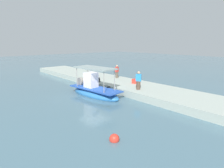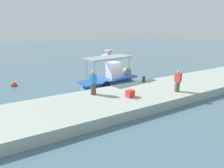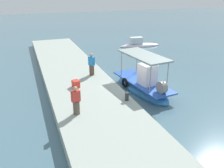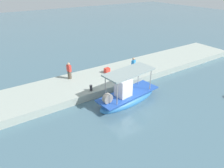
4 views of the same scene
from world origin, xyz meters
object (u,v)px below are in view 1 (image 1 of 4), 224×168
object	(u,v)px
fisherman_by_crate	(117,72)
marker_buoy	(114,139)
main_fishing_boat	(95,90)
cargo_crate	(135,81)
mooring_bollard	(99,80)
fisherman_near_bollard	(138,81)

from	to	relation	value
fisherman_by_crate	marker_buoy	xyz separation A→B (m)	(-10.35, 9.79, -1.27)
main_fishing_boat	marker_buoy	distance (m)	8.80
fisherman_by_crate	marker_buoy	distance (m)	14.30
fisherman_by_crate	cargo_crate	xyz separation A→B (m)	(-3.68, 0.79, -0.49)
cargo_crate	marker_buoy	distance (m)	11.23
main_fishing_boat	fisherman_by_crate	world-z (taller)	main_fishing_boat
mooring_bollard	cargo_crate	size ratio (longest dim) A/B	0.97
fisherman_by_crate	marker_buoy	bearing A→B (deg)	136.58
fisherman_by_crate	mooring_bollard	world-z (taller)	fisherman_by_crate
fisherman_by_crate	mooring_bollard	xyz separation A→B (m)	(-0.55, 3.21, -0.47)
fisherman_near_bollard	main_fishing_boat	bearing A→B (deg)	45.09
fisherman_by_crate	cargo_crate	world-z (taller)	fisherman_by_crate
main_fishing_boat	cargo_crate	xyz separation A→B (m)	(-0.96, -4.65, 0.38)
fisherman_by_crate	main_fishing_boat	bearing A→B (deg)	116.59
main_fishing_boat	fisherman_near_bollard	xyz separation A→B (m)	(-2.93, -2.94, 0.91)
fisherman_by_crate	cargo_crate	bearing A→B (deg)	167.94
mooring_bollard	marker_buoy	size ratio (longest dim) A/B	0.95
main_fishing_boat	fisherman_near_bollard	bearing A→B (deg)	-134.91
fisherman_by_crate	fisherman_near_bollard	bearing A→B (deg)	156.16
main_fishing_boat	marker_buoy	xyz separation A→B (m)	(-7.63, 4.36, -0.40)
main_fishing_boat	cargo_crate	world-z (taller)	main_fishing_boat
main_fishing_boat	fisherman_near_bollard	world-z (taller)	main_fishing_boat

